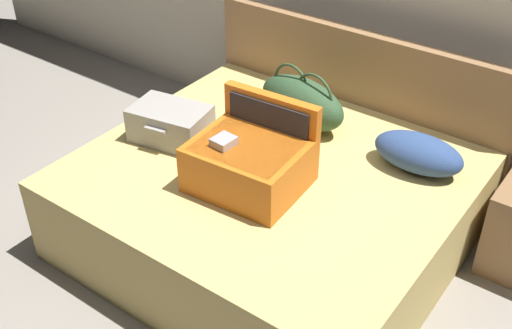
{
  "coord_description": "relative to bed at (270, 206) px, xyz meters",
  "views": [
    {
      "loc": [
        1.61,
        -1.94,
        2.51
      ],
      "look_at": [
        0.0,
        0.27,
        0.63
      ],
      "focal_mm": 44.68,
      "sensor_mm": 36.0,
      "label": 1
    }
  ],
  "objects": [
    {
      "name": "hard_case_large",
      "position": [
        -0.0,
        -0.18,
        0.42
      ],
      "size": [
        0.59,
        0.52,
        0.43
      ],
      "rotation": [
        0.0,
        0.0,
        0.06
      ],
      "color": "#D16619",
      "rests_on": "bed"
    },
    {
      "name": "ground_plane",
      "position": [
        0.0,
        -0.4,
        -0.26
      ],
      "size": [
        12.0,
        12.0,
        0.0
      ],
      "primitive_type": "plane",
      "color": "gray"
    },
    {
      "name": "headboard",
      "position": [
        0.0,
        0.94,
        0.24
      ],
      "size": [
        2.04,
        0.08,
        1.0
      ],
      "primitive_type": "cube",
      "color": "olive",
      "rests_on": "ground"
    },
    {
      "name": "duffel_bag",
      "position": [
        -0.12,
        0.5,
        0.41
      ],
      "size": [
        0.63,
        0.36,
        0.36
      ],
      "rotation": [
        0.0,
        0.0,
        -0.15
      ],
      "color": "#2D4C2D",
      "rests_on": "bed"
    },
    {
      "name": "hard_case_medium",
      "position": [
        -0.64,
        -0.1,
        0.36
      ],
      "size": [
        0.48,
        0.36,
        0.21
      ],
      "rotation": [
        0.0,
        0.0,
        0.18
      ],
      "color": "gray",
      "rests_on": "bed"
    },
    {
      "name": "bed",
      "position": [
        0.0,
        0.0,
        0.0
      ],
      "size": [
        2.0,
        1.79,
        0.53
      ],
      "primitive_type": "cube",
      "color": "tan",
      "rests_on": "ground"
    },
    {
      "name": "pillow_near_headboard",
      "position": [
        0.64,
        0.47,
        0.36
      ],
      "size": [
        0.5,
        0.29,
        0.2
      ],
      "primitive_type": "ellipsoid",
      "rotation": [
        0.0,
        0.0,
        0.04
      ],
      "color": "navy",
      "rests_on": "bed"
    }
  ]
}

